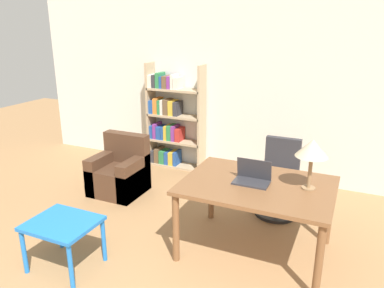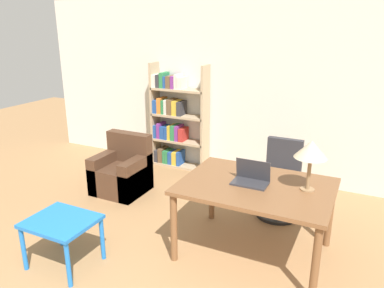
% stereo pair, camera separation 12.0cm
% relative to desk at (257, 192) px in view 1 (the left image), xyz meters
% --- Properties ---
extents(wall_back, '(8.00, 0.06, 2.70)m').
position_rel_desk_xyz_m(wall_back, '(-0.49, 2.07, 0.66)').
color(wall_back, silver).
rests_on(wall_back, ground_plane).
extents(desk, '(1.48, 1.08, 0.78)m').
position_rel_desk_xyz_m(desk, '(0.00, 0.00, 0.00)').
color(desk, brown).
rests_on(desk, ground_plane).
extents(laptop, '(0.35, 0.22, 0.23)m').
position_rel_desk_xyz_m(laptop, '(-0.06, 0.01, 0.14)').
color(laptop, '#2D2D33').
rests_on(laptop, desk).
extents(table_lamp, '(0.31, 0.31, 0.50)m').
position_rel_desk_xyz_m(table_lamp, '(0.48, 0.09, 0.50)').
color(table_lamp, olive).
rests_on(table_lamp, desk).
extents(office_chair, '(0.53, 0.53, 0.96)m').
position_rel_desk_xyz_m(office_chair, '(0.03, 0.97, -0.26)').
color(office_chair, black).
rests_on(office_chair, ground_plane).
extents(side_table_blue, '(0.64, 0.55, 0.50)m').
position_rel_desk_xyz_m(side_table_blue, '(-1.62, -1.02, -0.26)').
color(side_table_blue, blue).
rests_on(side_table_blue, ground_plane).
extents(armchair, '(0.68, 0.65, 0.82)m').
position_rel_desk_xyz_m(armchair, '(-2.14, 0.65, -0.41)').
color(armchair, '#472D1E').
rests_on(armchair, ground_plane).
extents(bookshelf, '(0.96, 0.28, 1.71)m').
position_rel_desk_xyz_m(bookshelf, '(-1.97, 1.88, 0.09)').
color(bookshelf, tan).
rests_on(bookshelf, ground_plane).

